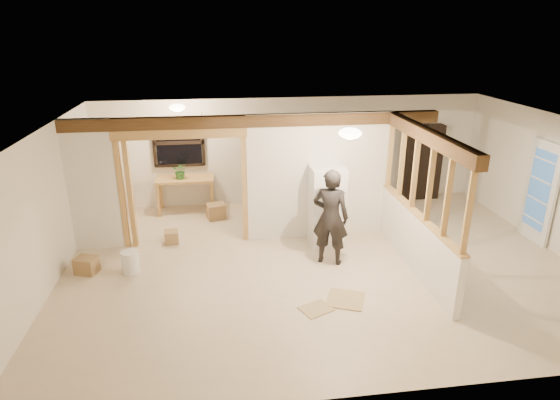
{
  "coord_description": "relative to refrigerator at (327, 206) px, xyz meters",
  "views": [
    {
      "loc": [
        -1.72,
        -7.36,
        4.03
      ],
      "look_at": [
        -0.66,
        0.4,
        1.1
      ],
      "focal_mm": 30.0,
      "sensor_mm": 36.0,
      "label": 1
    }
  ],
  "objects": [
    {
      "name": "floor",
      "position": [
        -0.3,
        -0.83,
        -0.78
      ],
      "size": [
        9.0,
        6.5,
        0.01
      ],
      "primitive_type": "cube",
      "color": "beige",
      "rests_on": "ground"
    },
    {
      "name": "ceiling",
      "position": [
        -0.3,
        -0.83,
        1.73
      ],
      "size": [
        9.0,
        6.5,
        0.01
      ],
      "primitive_type": "cube",
      "color": "white"
    },
    {
      "name": "wall_back",
      "position": [
        -0.3,
        2.42,
        0.48
      ],
      "size": [
        9.0,
        0.01,
        2.5
      ],
      "primitive_type": "cube",
      "color": "silver",
      "rests_on": "floor"
    },
    {
      "name": "wall_front",
      "position": [
        -0.3,
        -4.08,
        0.48
      ],
      "size": [
        9.0,
        0.01,
        2.5
      ],
      "primitive_type": "cube",
      "color": "silver",
      "rests_on": "floor"
    },
    {
      "name": "wall_left",
      "position": [
        -4.8,
        -0.83,
        0.48
      ],
      "size": [
        0.01,
        6.5,
        2.5
      ],
      "primitive_type": "cube",
      "color": "silver",
      "rests_on": "floor"
    },
    {
      "name": "partition_left_stub",
      "position": [
        -4.35,
        0.37,
        0.48
      ],
      "size": [
        0.9,
        0.12,
        2.5
      ],
      "primitive_type": "cube",
      "color": "silver",
      "rests_on": "floor"
    },
    {
      "name": "partition_center",
      "position": [
        -0.1,
        0.37,
        0.48
      ],
      "size": [
        2.8,
        0.12,
        2.5
      ],
      "primitive_type": "cube",
      "color": "silver",
      "rests_on": "floor"
    },
    {
      "name": "doorway_frame",
      "position": [
        -2.7,
        0.37,
        0.33
      ],
      "size": [
        2.46,
        0.14,
        2.2
      ],
      "primitive_type": "cube",
      "color": "tan",
      "rests_on": "floor"
    },
    {
      "name": "header_beam_back",
      "position": [
        -1.3,
        0.37,
        1.61
      ],
      "size": [
        7.0,
        0.18,
        0.22
      ],
      "primitive_type": "cube",
      "color": "#52361C",
      "rests_on": "ceiling"
    },
    {
      "name": "header_beam_right",
      "position": [
        1.3,
        -1.23,
        1.61
      ],
      "size": [
        0.18,
        3.3,
        0.22
      ],
      "primitive_type": "cube",
      "color": "#52361C",
      "rests_on": "ceiling"
    },
    {
      "name": "pony_wall",
      "position": [
        1.3,
        -1.23,
        -0.27
      ],
      "size": [
        0.12,
        3.2,
        1.0
      ],
      "primitive_type": "cube",
      "color": "silver",
      "rests_on": "floor"
    },
    {
      "name": "stud_partition",
      "position": [
        1.3,
        -1.23,
        0.89
      ],
      "size": [
        0.14,
        3.2,
        1.32
      ],
      "primitive_type": "cube",
      "color": "tan",
      "rests_on": "pony_wall"
    },
    {
      "name": "window_back",
      "position": [
        -2.9,
        2.34,
        0.78
      ],
      "size": [
        1.12,
        0.1,
        1.1
      ],
      "primitive_type": "cube",
      "color": "black",
      "rests_on": "wall_back"
    },
    {
      "name": "french_door",
      "position": [
        4.12,
        -0.43,
        0.23
      ],
      "size": [
        0.12,
        0.86,
        2.0
      ],
      "primitive_type": "cube",
      "color": "white",
      "rests_on": "floor"
    },
    {
      "name": "ceiling_dome_main",
      "position": [
        0.0,
        -1.33,
        1.71
      ],
      "size": [
        0.36,
        0.36,
        0.16
      ],
      "primitive_type": "ellipsoid",
      "color": "#FFEABF",
      "rests_on": "ceiling"
    },
    {
      "name": "ceiling_dome_util",
      "position": [
        -2.8,
        1.47,
        1.71
      ],
      "size": [
        0.32,
        0.32,
        0.14
      ],
      "primitive_type": "ellipsoid",
      "color": "#FFEABF",
      "rests_on": "ceiling"
    },
    {
      "name": "hanging_bulb",
      "position": [
        -2.3,
        0.77,
        1.41
      ],
      "size": [
        0.07,
        0.07,
        0.07
      ],
      "primitive_type": "ellipsoid",
      "color": "#FFD88C",
      "rests_on": "ceiling"
    },
    {
      "name": "refrigerator",
      "position": [
        0.0,
        0.0,
        0.0
      ],
      "size": [
        0.64,
        0.62,
        1.55
      ],
      "primitive_type": "cube",
      "color": "silver",
      "rests_on": "floor"
    },
    {
      "name": "woman",
      "position": [
        -0.12,
        -0.81,
        0.1
      ],
      "size": [
        0.76,
        0.64,
        1.75
      ],
      "primitive_type": "imported",
      "rotation": [
        0.0,
        0.0,
        2.73
      ],
      "color": "#262424",
      "rests_on": "floor"
    },
    {
      "name": "work_table",
      "position": [
        -2.8,
        2.05,
        -0.37
      ],
      "size": [
        1.3,
        0.66,
        0.81
      ],
      "primitive_type": "cube",
      "rotation": [
        0.0,
        0.0,
        -0.01
      ],
      "color": "tan",
      "rests_on": "floor"
    },
    {
      "name": "potted_plant",
      "position": [
        -2.87,
        1.97,
        0.22
      ],
      "size": [
        0.38,
        0.35,
        0.37
      ],
      "primitive_type": "imported",
      "rotation": [
        0.0,
        0.0,
        -0.19
      ],
      "color": "#2D6832",
      "rests_on": "work_table"
    },
    {
      "name": "shop_vac",
      "position": [
        -4.5,
        2.0,
        -0.44
      ],
      "size": [
        0.67,
        0.67,
        0.67
      ],
      "primitive_type": "cylinder",
      "rotation": [
        0.0,
        0.0,
        -0.4
      ],
      "color": "#A92011",
      "rests_on": "floor"
    },
    {
      "name": "bookshelf",
      "position": [
        2.87,
        2.2,
        0.14
      ],
      "size": [
        0.91,
        0.3,
        1.83
      ],
      "primitive_type": "cube",
      "color": "black",
      "rests_on": "floor"
    },
    {
      "name": "bucket",
      "position": [
        -3.62,
        -0.71,
        -0.58
      ],
      "size": [
        0.39,
        0.39,
        0.38
      ],
      "primitive_type": "cylinder",
      "rotation": [
        0.0,
        0.0,
        0.38
      ],
      "color": "white",
      "rests_on": "floor"
    },
    {
      "name": "box_util_a",
      "position": [
        -2.13,
        1.53,
        -0.61
      ],
      "size": [
        0.45,
        0.41,
        0.33
      ],
      "primitive_type": "cube",
      "rotation": [
        0.0,
        0.0,
        0.23
      ],
      "color": "#977449",
      "rests_on": "floor"
    },
    {
      "name": "box_util_b",
      "position": [
        -3.01,
        0.39,
        -0.65
      ],
      "size": [
        0.29,
        0.29,
        0.25
      ],
      "primitive_type": "cube",
      "rotation": [
        0.0,
        0.0,
        0.11
      ],
      "color": "#977449",
      "rests_on": "floor"
    },
    {
      "name": "box_front",
      "position": [
        -4.37,
        -0.64,
        -0.63
      ],
      "size": [
        0.43,
        0.39,
        0.29
      ],
      "primitive_type": "cube",
      "rotation": [
        0.0,
        0.0,
        -0.34
      ],
      "color": "#977449",
      "rests_on": "floor"
    },
    {
      "name": "floor_panel_near",
      "position": [
        -0.16,
        -2.09,
        -0.76
      ],
      "size": [
        0.73,
        0.73,
        0.02
      ],
      "primitive_type": "cube",
      "rotation": [
        0.0,
        0.0,
        -0.39
      ],
      "color": "tan",
      "rests_on": "floor"
    },
    {
      "name": "floor_panel_far",
      "position": [
        -0.66,
        -2.28,
        -0.77
      ],
      "size": [
        0.56,
        0.52,
        0.01
      ],
      "primitive_type": "cube",
      "rotation": [
        0.0,
        0.0,
        0.43
      ],
      "color": "tan",
      "rests_on": "floor"
    }
  ]
}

